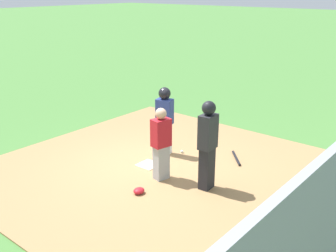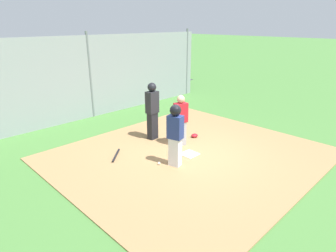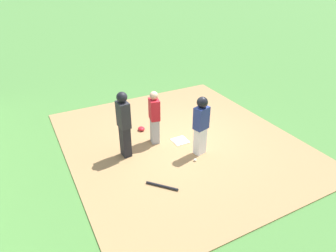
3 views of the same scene
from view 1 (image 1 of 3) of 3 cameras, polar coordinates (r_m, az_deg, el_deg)
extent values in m
plane|color=#477A38|center=(9.41, -2.80, -5.73)|extent=(140.00, 140.00, 0.00)
cube|color=#9E774C|center=(9.40, -2.80, -5.64)|extent=(7.20, 6.40, 0.03)
cube|color=white|center=(9.39, -2.80, -5.51)|extent=(0.44, 0.44, 0.02)
cube|color=#9E9EA3|center=(8.61, -0.97, -5.18)|extent=(0.34, 0.28, 0.75)
cube|color=#B21923|center=(8.36, -1.00, -0.96)|extent=(0.43, 0.33, 0.60)
sphere|color=tan|center=(8.22, -1.01, 1.77)|extent=(0.24, 0.24, 0.24)
cube|color=black|center=(8.23, 5.52, -6.01)|extent=(0.31, 0.24, 0.88)
cube|color=#232328|center=(7.92, 5.71, -0.82)|extent=(0.39, 0.28, 0.70)
sphere|color=black|center=(7.77, 5.82, 2.56)|extent=(0.28, 0.28, 0.28)
cube|color=silver|center=(9.89, -0.47, -1.79)|extent=(0.29, 0.35, 0.78)
cube|color=navy|center=(9.66, -0.48, 2.07)|extent=(0.35, 0.43, 0.62)
sphere|color=tan|center=(9.54, -0.49, 4.54)|extent=(0.24, 0.24, 0.24)
sphere|color=black|center=(9.54, -0.49, 4.66)|extent=(0.29, 0.29, 0.29)
cylinder|color=black|center=(9.82, 9.67, -4.52)|extent=(0.63, 0.58, 0.06)
ellipsoid|color=#B21923|center=(8.17, -4.15, -9.16)|extent=(0.24, 0.20, 0.12)
sphere|color=white|center=(10.04, 1.99, -3.64)|extent=(0.07, 0.07, 0.07)
camera|label=2|loc=(16.26, -2.12, 18.16)|focal=31.16mm
camera|label=3|loc=(12.95, 33.03, 19.58)|focal=31.95mm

